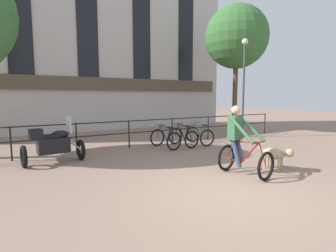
% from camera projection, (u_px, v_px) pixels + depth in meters
% --- Properties ---
extents(ground_plane, '(60.00, 60.00, 0.00)m').
position_uv_depth(ground_plane, '(229.00, 192.00, 5.29)').
color(ground_plane, '#8E7060').
extents(canal_railing, '(15.05, 0.05, 1.05)m').
position_uv_depth(canal_railing, '(129.00, 129.00, 9.65)').
color(canal_railing, black).
rests_on(canal_railing, ground_plane).
extents(building_facade, '(18.00, 0.72, 9.77)m').
position_uv_depth(building_facade, '(86.00, 41.00, 14.11)').
color(building_facade, beige).
rests_on(building_facade, ground_plane).
extents(cyclist_with_bike, '(0.87, 1.27, 1.70)m').
position_uv_depth(cyclist_with_bike, '(241.00, 144.00, 6.44)').
color(cyclist_with_bike, black).
rests_on(cyclist_with_bike, ground_plane).
extents(dog, '(0.38, 1.03, 0.61)m').
position_uv_depth(dog, '(277.00, 154.00, 6.87)').
color(dog, tan).
rests_on(dog, ground_plane).
extents(parked_motorcycle, '(1.71, 0.78, 1.35)m').
position_uv_depth(parked_motorcycle, '(53.00, 144.00, 7.47)').
color(parked_motorcycle, black).
rests_on(parked_motorcycle, ground_plane).
extents(parked_bicycle_near_lamp, '(0.77, 1.17, 0.86)m').
position_uv_depth(parked_bicycle_near_lamp, '(165.00, 139.00, 9.73)').
color(parked_bicycle_near_lamp, black).
rests_on(parked_bicycle_near_lamp, ground_plane).
extents(parked_bicycle_mid_left, '(0.71, 1.14, 0.86)m').
position_uv_depth(parked_bicycle_mid_left, '(183.00, 137.00, 10.14)').
color(parked_bicycle_mid_left, black).
rests_on(parked_bicycle_mid_left, ground_plane).
extents(parked_bicycle_mid_right, '(0.76, 1.16, 0.86)m').
position_uv_depth(parked_bicycle_mid_right, '(200.00, 135.00, 10.54)').
color(parked_bicycle_mid_right, black).
rests_on(parked_bicycle_mid_right, ground_plane).
extents(street_lamp, '(0.28, 0.28, 4.54)m').
position_uv_depth(street_lamp, '(244.00, 83.00, 12.12)').
color(street_lamp, '#424247').
rests_on(street_lamp, ground_plane).
extents(tree_canalside_right, '(3.35, 3.35, 6.76)m').
position_uv_depth(tree_canalside_right, '(237.00, 37.00, 14.00)').
color(tree_canalside_right, brown).
rests_on(tree_canalside_right, ground_plane).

